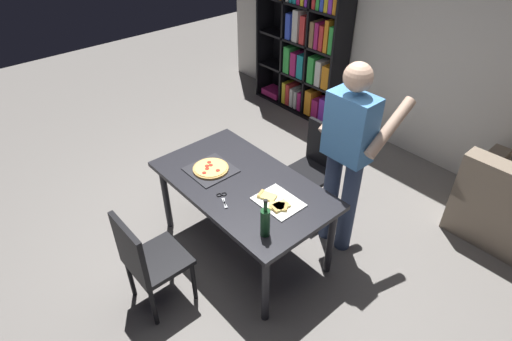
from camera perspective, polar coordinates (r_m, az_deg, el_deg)
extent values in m
plane|color=gray|center=(3.96, -1.66, -10.23)|extent=(12.00, 12.00, 0.00)
cube|color=silver|center=(5.03, 22.51, 16.62)|extent=(6.40, 0.10, 2.80)
cube|color=#232328|center=(3.47, -1.87, -1.90)|extent=(1.54, 0.89, 0.04)
cylinder|color=#232328|center=(4.01, -12.14, -3.58)|extent=(0.06, 0.06, 0.71)
cylinder|color=#232328|center=(3.19, 1.30, -15.75)|extent=(0.06, 0.06, 0.71)
cylinder|color=#232328|center=(4.31, -3.93, 0.43)|extent=(0.06, 0.06, 0.71)
cylinder|color=#232328|center=(3.56, 10.10, -9.44)|extent=(0.06, 0.06, 0.71)
cube|color=black|center=(3.35, -13.17, -11.79)|extent=(0.42, 0.42, 0.04)
cube|color=black|center=(3.13, -16.80, -10.33)|extent=(0.42, 0.04, 0.45)
cylinder|color=black|center=(3.46, -8.47, -14.66)|extent=(0.04, 0.04, 0.41)
cylinder|color=black|center=(3.68, -11.68, -11.23)|extent=(0.04, 0.04, 0.41)
cylinder|color=black|center=(3.37, -13.76, -17.55)|extent=(0.04, 0.04, 0.41)
cylinder|color=black|center=(3.59, -16.69, -13.80)|extent=(0.04, 0.04, 0.41)
cube|color=black|center=(4.12, 7.27, -0.40)|extent=(0.42, 0.42, 0.04)
cube|color=black|center=(4.11, 9.33, 3.39)|extent=(0.42, 0.04, 0.45)
cylinder|color=black|center=(4.25, 3.62, -2.70)|extent=(0.04, 0.04, 0.41)
cylinder|color=black|center=(4.07, 7.16, -5.08)|extent=(0.04, 0.04, 0.41)
cylinder|color=black|center=(4.46, 6.94, -0.77)|extent=(0.04, 0.04, 0.41)
cylinder|color=black|center=(4.29, 10.44, -2.94)|extent=(0.04, 0.04, 0.41)
cube|color=gray|center=(4.55, 28.44, -0.12)|extent=(0.17, 0.85, 0.20)
cube|color=black|center=(6.30, 1.35, 18.72)|extent=(0.03, 0.35, 1.95)
cube|color=black|center=(5.43, 11.48, 15.09)|extent=(0.03, 0.35, 1.95)
cube|color=black|center=(6.22, 5.52, 8.72)|extent=(1.40, 0.35, 0.03)
cube|color=black|center=(5.95, 7.20, 17.39)|extent=(1.40, 0.03, 1.95)
cube|color=black|center=(6.01, 5.79, 12.84)|extent=(1.34, 0.29, 0.03)
cube|color=black|center=(5.84, 6.08, 17.10)|extent=(1.34, 0.29, 0.03)
cube|color=black|center=(5.70, 6.40, 21.58)|extent=(1.34, 0.29, 0.03)
cube|color=black|center=(5.98, 4.47, 17.67)|extent=(0.03, 0.29, 1.89)
cube|color=black|center=(5.70, 7.76, 16.49)|extent=(0.03, 0.29, 1.89)
cube|color=#B21E66|center=(6.45, 2.55, 10.64)|extent=(0.33, 0.25, 0.08)
cube|color=yellow|center=(6.22, 4.45, 10.70)|extent=(0.06, 0.22, 0.31)
cube|color=red|center=(6.17, 4.97, 10.45)|extent=(0.06, 0.22, 0.31)
cube|color=silver|center=(6.13, 5.48, 10.05)|extent=(0.06, 0.22, 0.27)
cube|color=silver|center=(6.09, 6.00, 9.74)|extent=(0.05, 0.22, 0.26)
cube|color=#B21E66|center=(6.04, 6.54, 9.51)|extent=(0.06, 0.22, 0.27)
cube|color=orange|center=(5.92, 7.72, 9.31)|extent=(0.11, 0.22, 0.35)
cube|color=#B21E66|center=(5.87, 8.62, 8.51)|extent=(0.10, 0.22, 0.27)
cube|color=purple|center=(5.78, 9.61, 8.30)|extent=(0.10, 0.22, 0.33)
cube|color=green|center=(6.00, 4.86, 14.90)|extent=(0.10, 0.22, 0.36)
cube|color=#B21E66|center=(5.93, 5.76, 14.35)|extent=(0.10, 0.22, 0.32)
cube|color=teal|center=(5.85, 6.69, 13.99)|extent=(0.11, 0.22, 0.33)
cube|color=green|center=(5.73, 8.11, 13.54)|extent=(0.10, 0.22, 0.35)
cube|color=silver|center=(5.65, 9.09, 13.05)|extent=(0.09, 0.22, 0.34)
cube|color=orange|center=(5.59, 10.08, 12.48)|extent=(0.11, 0.22, 0.31)
cube|color=blue|center=(5.85, 5.09, 19.07)|extent=(0.08, 0.22, 0.33)
cube|color=silver|center=(5.76, 6.08, 19.08)|extent=(0.09, 0.22, 0.40)
cube|color=red|center=(5.68, 7.05, 18.55)|extent=(0.08, 0.22, 0.36)
cube|color=olive|center=(5.59, 8.31, 17.95)|extent=(0.06, 0.22, 0.32)
cube|color=#B21E66|center=(5.54, 8.94, 17.77)|extent=(0.06, 0.22, 0.33)
cube|color=red|center=(5.49, 9.56, 17.46)|extent=(0.06, 0.22, 0.31)
cube|color=orange|center=(5.43, 10.24, 17.63)|extent=(0.06, 0.22, 0.39)
cube|color=green|center=(5.40, 10.86, 17.10)|extent=(0.06, 0.22, 0.33)
cube|color=orange|center=(5.27, 11.51, 21.72)|extent=(0.05, 0.22, 0.29)
cylinder|color=#38476B|center=(3.72, 12.42, -4.83)|extent=(0.14, 0.14, 0.95)
cylinder|color=#38476B|center=(3.81, 10.09, -3.38)|extent=(0.14, 0.14, 0.95)
cube|color=#4C8CD1|center=(3.34, 12.73, 5.77)|extent=(0.38, 0.22, 0.55)
sphere|color=#E0B293|center=(3.16, 13.73, 12.26)|extent=(0.22, 0.22, 0.22)
cylinder|color=#E0B293|center=(3.36, 17.76, 5.57)|extent=(0.09, 0.50, 0.39)
cylinder|color=#E0B293|center=(3.57, 11.69, 8.53)|extent=(0.09, 0.50, 0.39)
cube|color=#2D2D33|center=(3.61, -6.16, 0.07)|extent=(0.37, 0.37, 0.01)
cylinder|color=tan|center=(3.60, -6.17, 0.25)|extent=(0.31, 0.31, 0.02)
cylinder|color=#EACC6B|center=(3.59, -6.19, 0.41)|extent=(0.28, 0.28, 0.01)
cylinder|color=#B22819|center=(3.61, -6.17, 0.74)|extent=(0.04, 0.04, 0.00)
cylinder|color=#B22819|center=(3.53, -7.06, -0.31)|extent=(0.04, 0.04, 0.00)
cylinder|color=#B22819|center=(3.57, -6.67, 0.26)|extent=(0.04, 0.04, 0.00)
cylinder|color=#B22819|center=(3.54, -5.22, 0.02)|extent=(0.04, 0.04, 0.00)
cylinder|color=#B22819|center=(3.65, -6.40, 1.12)|extent=(0.04, 0.04, 0.00)
cylinder|color=#B22819|center=(3.61, -6.69, 0.62)|extent=(0.04, 0.04, 0.00)
cube|color=white|center=(3.26, 3.06, -4.29)|extent=(0.36, 0.28, 0.01)
cube|color=#EACC6B|center=(3.20, 3.03, -4.85)|extent=(0.17, 0.16, 0.02)
cube|color=tan|center=(3.20, 4.10, -4.96)|extent=(0.07, 0.09, 0.02)
cube|color=#EACC6B|center=(3.29, 1.52, -3.53)|extent=(0.16, 0.14, 0.02)
cube|color=tan|center=(3.31, 0.58, -3.20)|extent=(0.06, 0.09, 0.02)
cube|color=#EACC6B|center=(3.20, 3.30, -4.86)|extent=(0.10, 0.15, 0.02)
cube|color=tan|center=(3.17, 2.44, -5.25)|extent=(0.09, 0.03, 0.02)
cylinder|color=#194723|center=(2.93, 1.26, -7.12)|extent=(0.07, 0.07, 0.22)
cylinder|color=#194723|center=(2.83, 1.30, -4.91)|extent=(0.03, 0.03, 0.08)
cylinder|color=black|center=(2.80, 1.31, -4.17)|extent=(0.03, 0.03, 0.02)
cube|color=silver|center=(3.25, -4.30, -4.44)|extent=(0.12, 0.05, 0.01)
cube|color=silver|center=(3.25, -4.30, -4.44)|extent=(0.11, 0.07, 0.01)
torus|color=black|center=(3.34, -4.37, -3.19)|extent=(0.06, 0.06, 0.01)
torus|color=black|center=(3.33, -5.04, -3.31)|extent=(0.06, 0.06, 0.01)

